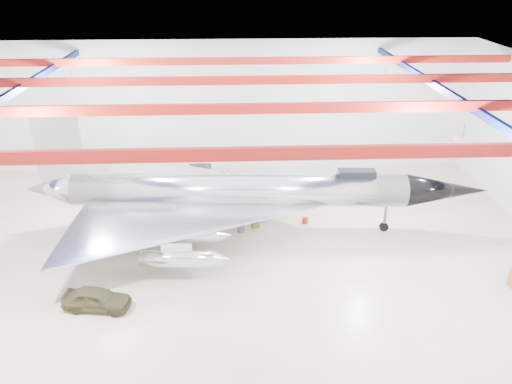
{
  "coord_description": "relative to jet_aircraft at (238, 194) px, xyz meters",
  "views": [
    {
      "loc": [
        0.19,
        -25.96,
        16.86
      ],
      "look_at": [
        1.46,
        2.0,
        3.67
      ],
      "focal_mm": 35.0,
      "sensor_mm": 36.0,
      "label": 1
    }
  ],
  "objects": [
    {
      "name": "floor",
      "position": [
        -0.37,
        -3.73,
        -2.73
      ],
      "size": [
        40.0,
        40.0,
        0.0
      ],
      "primitive_type": "plane",
      "color": "#BFAF97",
      "rests_on": "ground"
    },
    {
      "name": "wall_back",
      "position": [
        -0.37,
        11.27,
        2.77
      ],
      "size": [
        40.0,
        0.0,
        40.0
      ],
      "primitive_type": "plane",
      "rotation": [
        1.57,
        0.0,
        0.0
      ],
      "color": "silver",
      "rests_on": "floor"
    },
    {
      "name": "ceiling",
      "position": [
        -0.37,
        -3.73,
        8.27
      ],
      "size": [
        40.0,
        40.0,
        0.0
      ],
      "primitive_type": "plane",
      "rotation": [
        3.14,
        0.0,
        0.0
      ],
      "color": "#0A0F38",
      "rests_on": "wall_back"
    },
    {
      "name": "ceiling_structure",
      "position": [
        -0.37,
        -3.73,
        7.59
      ],
      "size": [
        39.5,
        29.5,
        1.08
      ],
      "color": "maroon",
      "rests_on": "ceiling"
    },
    {
      "name": "jet_aircraft",
      "position": [
        0.0,
        0.0,
        0.0
      ],
      "size": [
        30.54,
        18.32,
        8.32
      ],
      "rotation": [
        0.0,
        0.0,
        -0.05
      ],
      "color": "silver",
      "rests_on": "floor"
    },
    {
      "name": "jeep",
      "position": [
        -7.59,
        -8.03,
        -2.13
      ],
      "size": [
        3.71,
        1.94,
        1.21
      ],
      "primitive_type": "imported",
      "rotation": [
        0.0,
        0.0,
        1.42
      ],
      "color": "#3C3B1E",
      "rests_on": "floor"
    },
    {
      "name": "crate_ply",
      "position": [
        -3.46,
        -0.53,
        -2.53
      ],
      "size": [
        0.58,
        0.48,
        0.39
      ],
      "primitive_type": "cube",
      "rotation": [
        0.0,
        0.0,
        -0.06
      ],
      "color": "olive",
      "rests_on": "floor"
    },
    {
      "name": "toolbox_red",
      "position": [
        -4.37,
        4.08,
        -2.59
      ],
      "size": [
        0.45,
        0.39,
        0.28
      ],
      "primitive_type": "cube",
      "rotation": [
        0.0,
        0.0,
        -0.2
      ],
      "color": "maroon",
      "rests_on": "floor"
    },
    {
      "name": "engine_drum",
      "position": [
        0.14,
        -0.21,
        -2.51
      ],
      "size": [
        0.6,
        0.6,
        0.45
      ],
      "primitive_type": "cylinder",
      "rotation": [
        0.0,
        0.0,
        0.25
      ],
      "color": "#59595B",
      "rests_on": "floor"
    },
    {
      "name": "crate_small",
      "position": [
        -4.85,
        2.65,
        -2.6
      ],
      "size": [
        0.4,
        0.33,
        0.26
      ],
      "primitive_type": "cube",
      "rotation": [
        0.0,
        0.0,
        0.1
      ],
      "color": "#59595B",
      "rests_on": "floor"
    },
    {
      "name": "tool_chest",
      "position": [
        4.65,
        0.82,
        -2.54
      ],
      "size": [
        0.43,
        0.43,
        0.38
      ],
      "primitive_type": "cylinder",
      "rotation": [
        0.0,
        0.0,
        0.04
      ],
      "color": "maroon",
      "rests_on": "floor"
    },
    {
      "name": "oil_barrel",
      "position": [
        1.14,
        0.33,
        -2.55
      ],
      "size": [
        0.62,
        0.55,
        0.36
      ],
      "primitive_type": "cube",
      "rotation": [
        0.0,
        0.0,
        0.3
      ],
      "color": "olive",
      "rests_on": "floor"
    },
    {
      "name": "spares_box",
      "position": [
        2.48,
        7.23,
        -2.53
      ],
      "size": [
        0.53,
        0.53,
        0.4
      ],
      "primitive_type": "cylinder",
      "rotation": [
        0.0,
        0.0,
        -0.23
      ],
      "color": "#59595B",
      "rests_on": "floor"
    }
  ]
}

